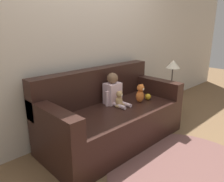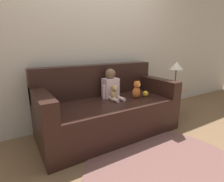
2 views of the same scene
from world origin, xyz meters
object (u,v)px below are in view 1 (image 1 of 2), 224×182
at_px(teddy_bear_brown, 119,99).
at_px(plush_toy_side, 140,93).
at_px(couch, 111,117).
at_px(toy_ball, 148,97).
at_px(person_baby, 113,91).
at_px(side_table, 172,75).

bearing_deg(teddy_bear_brown, plush_toy_side, -13.17).
bearing_deg(plush_toy_side, teddy_bear_brown, 166.83).
height_order(couch, toy_ball, couch).
height_order(couch, plush_toy_side, couch).
relative_size(person_baby, side_table, 0.44).
bearing_deg(toy_ball, teddy_bear_brown, 169.38).
xyz_separation_m(couch, plush_toy_side, (0.40, -0.14, 0.26)).
bearing_deg(plush_toy_side, person_baby, 144.67).
bearing_deg(couch, side_table, -4.29).
distance_m(couch, toy_ball, 0.60).
distance_m(person_baby, plush_toy_side, 0.36).
distance_m(person_baby, toy_ball, 0.52).
height_order(plush_toy_side, toy_ball, plush_toy_side).
bearing_deg(teddy_bear_brown, toy_ball, -10.62).
xyz_separation_m(teddy_bear_brown, side_table, (1.18, -0.03, 0.13)).
bearing_deg(couch, toy_ball, -15.83).
distance_m(couch, teddy_bear_brown, 0.25).
relative_size(plush_toy_side, side_table, 0.27).
bearing_deg(plush_toy_side, couch, 160.29).
bearing_deg(person_baby, side_table, -7.90).
relative_size(plush_toy_side, toy_ball, 2.94).
xyz_separation_m(couch, person_baby, (0.10, 0.07, 0.30)).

